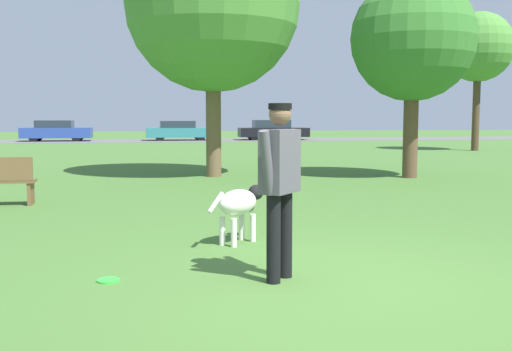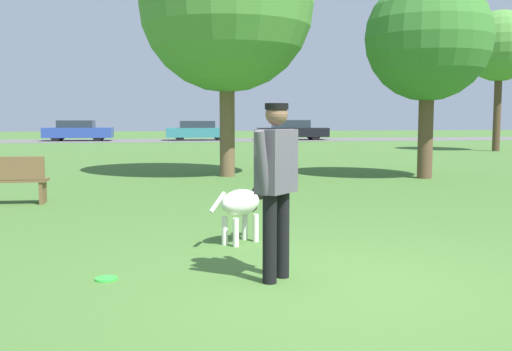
% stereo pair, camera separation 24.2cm
% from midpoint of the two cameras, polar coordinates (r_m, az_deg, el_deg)
% --- Properties ---
extents(ground_plane, '(120.00, 120.00, 0.00)m').
position_cam_midpoint_polar(ground_plane, '(5.53, 9.04, -10.36)').
color(ground_plane, '#426B2D').
extents(far_road_strip, '(120.00, 6.00, 0.01)m').
position_cam_midpoint_polar(far_road_strip, '(39.23, -6.16, 3.36)').
color(far_road_strip, '#5B5B59').
rests_on(far_road_strip, ground_plane).
extents(person, '(0.52, 0.58, 1.64)m').
position_cam_midpoint_polar(person, '(5.49, 3.22, -0.09)').
color(person, black).
rests_on(person, ground_plane).
extents(dog, '(0.81, 0.78, 0.68)m').
position_cam_midpoint_polar(dog, '(7.20, -0.33, -2.73)').
color(dog, silver).
rests_on(dog, ground_plane).
extents(frisbee, '(0.21, 0.21, 0.02)m').
position_cam_midpoint_polar(frisbee, '(5.81, -12.90, -9.57)').
color(frisbee, '#33D838').
rests_on(frisbee, ground_plane).
extents(tree_far_right, '(3.10, 3.10, 6.17)m').
position_cam_midpoint_polar(tree_far_right, '(28.95, 22.42, 11.28)').
color(tree_far_right, '#4C3826').
rests_on(tree_far_right, ground_plane).
extents(tree_mid_center, '(4.35, 4.35, 6.48)m').
position_cam_midpoint_polar(tree_mid_center, '(15.54, -2.35, 15.89)').
color(tree_mid_center, brown).
rests_on(tree_mid_center, ground_plane).
extents(tree_near_right, '(3.06, 3.06, 4.95)m').
position_cam_midpoint_polar(tree_near_right, '(15.52, 16.51, 12.36)').
color(tree_near_right, brown).
rests_on(tree_near_right, ground_plane).
extents(parked_car_blue, '(4.27, 1.84, 1.31)m').
position_cam_midpoint_polar(parked_car_blue, '(39.69, -16.44, 4.11)').
color(parked_car_blue, '#284293').
rests_on(parked_car_blue, ground_plane).
extents(parked_car_teal, '(4.30, 1.79, 1.26)m').
position_cam_midpoint_polar(parked_car_teal, '(39.28, -5.31, 4.28)').
color(parked_car_teal, teal).
rests_on(parked_car_teal, ground_plane).
extents(parked_car_black, '(4.64, 1.95, 1.32)m').
position_cam_midpoint_polar(parked_car_black, '(39.76, 3.65, 4.33)').
color(parked_car_black, black).
rests_on(parked_car_black, ground_plane).
extents(park_bench, '(1.41, 0.43, 0.84)m').
position_cam_midpoint_polar(park_bench, '(11.17, -22.28, -0.29)').
color(park_bench, brown).
rests_on(park_bench, ground_plane).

